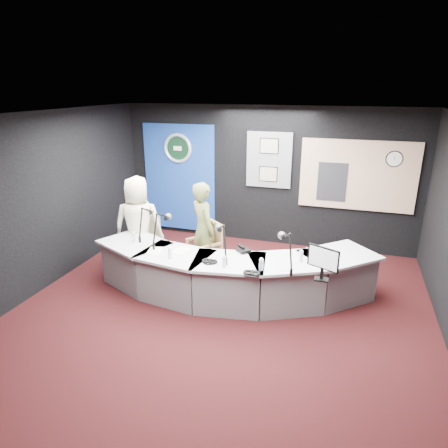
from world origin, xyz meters
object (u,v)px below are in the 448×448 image
(armchair_left, at_px, (140,245))
(armchair_right, at_px, (204,250))
(person_man, at_px, (138,225))
(broadcast_desk, at_px, (228,274))
(person_woman, at_px, (203,230))

(armchair_left, height_order, armchair_right, armchair_right)
(armchair_left, bearing_deg, person_man, 0.00)
(broadcast_desk, height_order, armchair_right, armchair_right)
(broadcast_desk, relative_size, person_man, 2.63)
(broadcast_desk, xyz_separation_m, armchair_right, (-0.61, 0.56, 0.11))
(person_man, xyz_separation_m, person_woman, (1.16, 0.13, -0.02))
(armchair_right, bearing_deg, broadcast_desk, -2.14)
(armchair_left, xyz_separation_m, person_woman, (1.16, 0.13, 0.36))
(broadcast_desk, height_order, person_woman, person_woman)
(armchair_right, relative_size, person_woman, 0.58)
(armchair_left, distance_m, armchair_right, 1.17)
(armchair_left, xyz_separation_m, person_man, (0.00, 0.00, 0.38))
(person_man, distance_m, person_woman, 1.17)
(armchair_right, xyz_separation_m, person_woman, (0.00, 0.00, 0.35))
(broadcast_desk, bearing_deg, armchair_right, 137.78)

